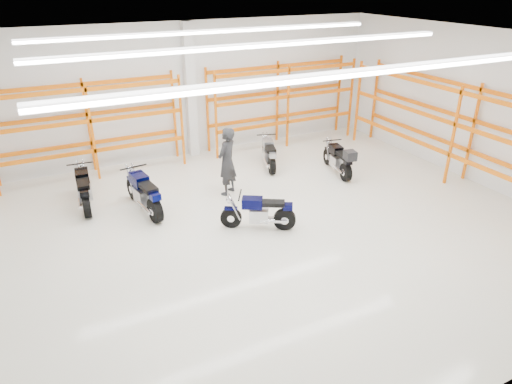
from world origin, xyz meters
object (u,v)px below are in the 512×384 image
motorcycle_main (261,213)px  structural_column (190,92)px  motorcycle_back_b (144,194)px  standing_man (227,162)px  motorcycle_back_a (84,190)px  motorcycle_back_c (269,154)px  motorcycle_back_d (339,160)px

motorcycle_main → structural_column: structural_column is taller
motorcycle_back_b → standing_man: standing_man is taller
motorcycle_back_a → standing_man: (3.84, -0.97, 0.50)m
motorcycle_back_c → structural_column: size_ratio=0.42×
motorcycle_main → motorcycle_back_a: bearing=139.4°
structural_column → motorcycle_main: bearing=-92.4°
motorcycle_main → motorcycle_back_a: size_ratio=0.79×
motorcycle_back_a → standing_man: bearing=-14.1°
motorcycle_back_a → motorcycle_back_c: size_ratio=1.14×
motorcycle_back_b → motorcycle_back_d: bearing=-2.1°
structural_column → motorcycle_back_d: bearing=-47.1°
motorcycle_back_d → standing_man: size_ratio=1.02×
motorcycle_main → motorcycle_back_c: bearing=59.6°
motorcycle_back_b → motorcycle_back_d: (6.18, -0.23, -0.02)m
motorcycle_main → motorcycle_back_c: (2.08, 3.55, 0.01)m
motorcycle_back_a → motorcycle_back_b: size_ratio=0.96×
motorcycle_back_b → motorcycle_back_c: motorcycle_back_b is taller
motorcycle_main → structural_column: 6.07m
standing_man → structural_column: size_ratio=0.44×
motorcycle_back_b → motorcycle_back_c: size_ratio=1.18×
motorcycle_back_d → structural_column: bearing=132.9°
motorcycle_back_b → standing_man: 2.50m
structural_column → motorcycle_back_a: bearing=-147.8°
motorcycle_back_a → motorcycle_back_c: (5.87, 0.30, -0.05)m
standing_man → motorcycle_back_d: bearing=138.8°
structural_column → motorcycle_back_c: bearing=-50.7°
motorcycle_back_c → motorcycle_back_d: (1.70, -1.57, 0.05)m
motorcycle_main → motorcycle_back_b: motorcycle_back_b is taller
motorcycle_back_c → motorcycle_back_d: size_ratio=0.94×
motorcycle_back_a → motorcycle_back_d: 7.68m
motorcycle_main → motorcycle_back_a: motorcycle_back_a is taller
motorcycle_back_c → motorcycle_back_d: 2.31m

